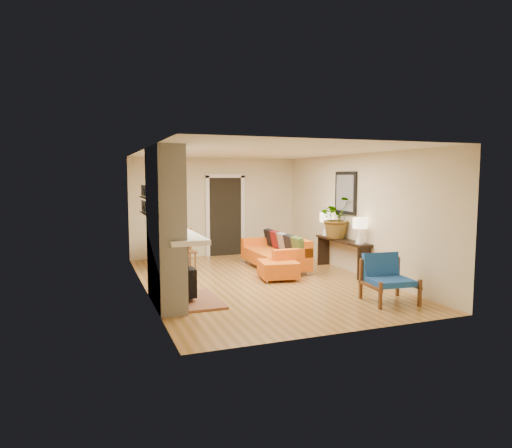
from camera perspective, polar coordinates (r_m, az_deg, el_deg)
The scene contains 10 objects.
room_shell at distance 11.77m, azimuth -1.41°, elevation 1.71°, with size 6.50×6.50×6.50m.
fireplace at distance 7.61m, azimuth -11.00°, elevation -0.76°, with size 1.09×1.68×2.60m.
sofa at distance 10.56m, azimuth 2.72°, elevation -3.60°, with size 0.93×2.10×0.82m.
ottoman at distance 9.46m, azimuth 2.80°, elevation -5.61°, with size 0.86×0.86×0.38m.
blue_chair at distance 8.13m, azimuth 15.98°, elevation -6.21°, with size 0.84×0.83×0.81m.
dining_table at distance 10.76m, azimuth -10.37°, elevation -2.10°, with size 0.87×1.80×0.95m.
console_table at distance 10.32m, azimuth 10.74°, elevation -2.72°, with size 0.34×1.85×0.72m.
lamp_near at distance 9.69m, azimuth 12.87°, elevation -0.43°, with size 0.30×0.30×0.54m.
lamp_far at distance 10.90m, azimuth 8.74°, elevation 0.36°, with size 0.30×0.30×0.54m.
houseplant at distance 10.43m, azimuth 10.12°, elevation 0.82°, with size 0.85×0.74×0.94m, color #1E5919.
Camera 1 is at (-3.25, -8.46, 2.12)m, focal length 32.00 mm.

